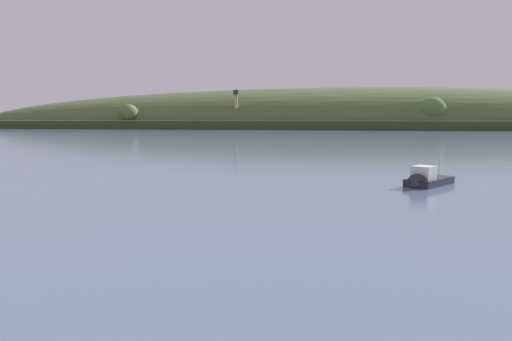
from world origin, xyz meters
TOP-DOWN VIEW (x-y plane):
  - far_shoreline_hill at (-10.48, 247.00)m, footprint 511.99×135.61m
  - dockside_crane at (-58.08, 210.08)m, footprint 4.04×9.74m
  - fishing_boat_moored at (9.91, 40.54)m, footprint 3.96×5.32m

SIDE VIEW (x-z plane):
  - far_shoreline_hill at x=-10.48m, z-range -18.97..19.34m
  - fishing_boat_moored at x=9.91m, z-range -1.21..1.85m
  - dockside_crane at x=-58.08m, z-range -0.77..16.01m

